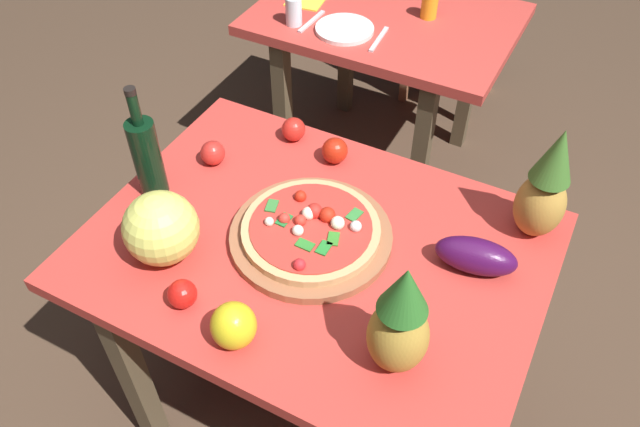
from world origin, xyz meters
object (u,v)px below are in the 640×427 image
at_px(melon, 161,228).
at_px(dining_chair, 453,17).
at_px(pizza, 311,228).
at_px(pizza_board, 311,236).
at_px(tomato_beside_pepper, 335,151).
at_px(dinner_plate, 345,29).
at_px(pineapple_right, 400,324).
at_px(tomato_by_bottle, 182,294).
at_px(tomato_near_board, 294,129).
at_px(napkin_folded, 305,1).
at_px(pineapple_left, 545,189).
at_px(knife_utensil, 379,39).
at_px(eggplant, 476,256).
at_px(display_table, 315,269).
at_px(bell_pepper, 234,326).
at_px(drinking_glass_juice, 429,5).
at_px(drinking_glass_water, 294,11).
at_px(tomato_at_corner, 213,153).
at_px(wine_bottle, 147,156).
at_px(background_table, 384,42).

bearing_deg(melon, dining_chair, 86.56).
bearing_deg(pizza, pizza_board, -89.77).
xyz_separation_m(tomato_beside_pepper, dinner_plate, (-0.30, 0.68, -0.03)).
bearing_deg(pineapple_right, tomato_by_bottle, -170.23).
relative_size(tomato_near_board, napkin_folded, 0.51).
xyz_separation_m(pineapple_left, knife_utensil, (-0.74, 0.69, -0.14)).
bearing_deg(pizza, pineapple_left, 30.56).
bearing_deg(eggplant, dinner_plate, 131.61).
bearing_deg(display_table, pizza, 137.29).
xyz_separation_m(dining_chair, melon, (-0.12, -1.96, 0.35)).
relative_size(pineapple_left, pineapple_right, 1.06).
xyz_separation_m(pizza_board, knife_utensil, (-0.24, 0.98, -0.01)).
relative_size(bell_pepper, tomato_by_bottle, 1.64).
height_order(eggplant, knife_utensil, eggplant).
distance_m(pizza_board, pizza, 0.03).
relative_size(pineapple_left, bell_pepper, 2.91).
relative_size(drinking_glass_juice, drinking_glass_water, 0.90).
distance_m(bell_pepper, napkin_folded, 1.58).
xyz_separation_m(display_table, tomato_near_board, (-0.26, 0.35, 0.13)).
height_order(bell_pepper, tomato_at_corner, bell_pepper).
bearing_deg(wine_bottle, melon, -44.98).
bearing_deg(wine_bottle, display_table, 2.75).
xyz_separation_m(display_table, dinner_plate, (-0.40, 1.00, 0.10)).
height_order(pizza, drinking_glass_juice, drinking_glass_juice).
height_order(wine_bottle, melon, wine_bottle).
xyz_separation_m(pineapple_right, bell_pepper, (-0.34, -0.11, -0.09)).
height_order(pizza_board, tomato_beside_pepper, tomato_beside_pepper).
xyz_separation_m(bell_pepper, eggplant, (0.41, 0.44, -0.01)).
bearing_deg(drinking_glass_water, wine_bottle, -83.90).
bearing_deg(pineapple_right, wine_bottle, 166.55).
distance_m(wine_bottle, dinner_plate, 1.03).
bearing_deg(display_table, bell_pepper, -94.80).
relative_size(display_table, napkin_folded, 8.23).
height_order(pizza_board, bell_pepper, bell_pepper).
distance_m(background_table, melon, 1.39).
height_order(bell_pepper, knife_utensil, bell_pepper).
height_order(melon, tomato_at_corner, melon).
xyz_separation_m(pineapple_left, drinking_glass_juice, (-0.64, 0.93, -0.10)).
height_order(display_table, bell_pepper, bell_pepper).
height_order(eggplant, napkin_folded, eggplant).
bearing_deg(tomato_near_board, pizza_board, -54.69).
height_order(bell_pepper, tomato_near_board, bell_pepper).
distance_m(tomato_at_corner, drinking_glass_water, 0.82).
xyz_separation_m(bell_pepper, tomato_near_board, (-0.23, 0.68, -0.02)).
bearing_deg(pizza, dinner_plate, 111.27).
distance_m(pizza_board, tomato_by_bottle, 0.36).
relative_size(tomato_by_bottle, knife_utensil, 0.39).
xyz_separation_m(pizza, tomato_by_bottle, (-0.17, -0.32, -0.01)).
xyz_separation_m(background_table, tomato_at_corner, (-0.10, -1.03, 0.15)).
relative_size(pineapple_left, dinner_plate, 1.50).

